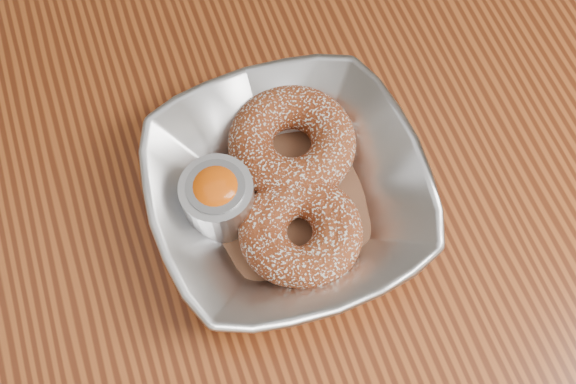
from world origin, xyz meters
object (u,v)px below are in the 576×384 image
object	(u,v)px
serving_bowl	(288,193)
ramekin	(218,198)
donut_front	(296,232)
table	(244,257)
donut_back	(292,143)
donut_extra	(304,232)

from	to	relation	value
serving_bowl	ramekin	world-z (taller)	ramekin
ramekin	donut_front	bearing A→B (deg)	-41.28
donut_front	serving_bowl	bearing A→B (deg)	80.97
table	donut_back	bearing A→B (deg)	31.89
donut_front	donut_extra	distance (m)	0.01
ramekin	table	bearing A→B (deg)	-37.03
table	ramekin	size ratio (longest dim) A/B	20.73
serving_bowl	donut_extra	world-z (taller)	serving_bowl
table	serving_bowl	world-z (taller)	serving_bowl
donut_back	donut_front	world-z (taller)	donut_back
donut_front	donut_extra	xyz separation A→B (m)	(0.01, -0.00, 0.00)
donut_back	donut_front	size ratio (longest dim) A/B	1.18
serving_bowl	donut_front	bearing A→B (deg)	-99.03
table	ramekin	bearing A→B (deg)	142.97
donut_back	ramekin	bearing A→B (deg)	-157.26
serving_bowl	donut_front	xyz separation A→B (m)	(-0.01, -0.03, -0.00)
donut_back	ramekin	size ratio (longest dim) A/B	1.84
table	donut_back	xyz separation A→B (m)	(0.06, 0.04, 0.13)
donut_front	ramekin	bearing A→B (deg)	138.72
donut_extra	ramekin	xyz separation A→B (m)	(-0.06, 0.05, 0.01)
table	donut_extra	world-z (taller)	donut_extra
donut_front	donut_back	bearing A→B (deg)	72.51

